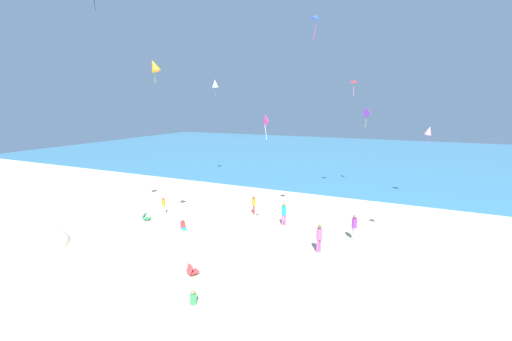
{
  "coord_description": "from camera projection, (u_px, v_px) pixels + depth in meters",
  "views": [
    {
      "loc": [
        7.99,
        -9.45,
        8.81
      ],
      "look_at": [
        0.0,
        8.22,
        4.87
      ],
      "focal_mm": 22.37,
      "sensor_mm": 36.0,
      "label": 1
    }
  ],
  "objects": [
    {
      "name": "ground_plane",
      "position": [
        266.0,
        234.0,
        22.35
      ],
      "size": [
        120.0,
        120.0,
        0.0
      ],
      "primitive_type": "plane",
      "color": "beige"
    },
    {
      "name": "kite_blue",
      "position": [
        316.0,
        17.0,
        18.96
      ],
      "size": [
        0.49,
        0.65,
        1.43
      ],
      "rotation": [
        0.0,
        0.0,
        4.72
      ],
      "color": "blue"
    },
    {
      "name": "kite_pink",
      "position": [
        429.0,
        131.0,
        28.78
      ],
      "size": [
        0.96,
        0.9,
        1.63
      ],
      "rotation": [
        0.0,
        0.0,
        1.06
      ],
      "color": "pink"
    },
    {
      "name": "person_5",
      "position": [
        183.0,
        225.0,
        23.2
      ],
      "size": [
        0.65,
        0.56,
        0.72
      ],
      "rotation": [
        0.0,
        0.0,
        5.72
      ],
      "color": "red",
      "rests_on": "ground_plane"
    },
    {
      "name": "kite_purple",
      "position": [
        366.0,
        113.0,
        33.04
      ],
      "size": [
        0.75,
        0.8,
        2.01
      ],
      "rotation": [
        0.0,
        0.0,
        5.3
      ],
      "color": "purple"
    },
    {
      "name": "kite_orange",
      "position": [
        154.0,
        66.0,
        19.62
      ],
      "size": [
        0.9,
        0.74,
        1.47
      ],
      "rotation": [
        0.0,
        0.0,
        1.81
      ],
      "color": "orange"
    },
    {
      "name": "person_3",
      "position": [
        254.0,
        204.0,
        26.26
      ],
      "size": [
        0.42,
        0.42,
        1.54
      ],
      "rotation": [
        0.0,
        0.0,
        0.54
      ],
      "color": "red",
      "rests_on": "ground_plane"
    },
    {
      "name": "person_0",
      "position": [
        164.0,
        204.0,
        26.35
      ],
      "size": [
        0.4,
        0.4,
        1.42
      ],
      "rotation": [
        0.0,
        0.0,
        2.48
      ],
      "color": "white",
      "rests_on": "ground_plane"
    },
    {
      "name": "person_2",
      "position": [
        284.0,
        213.0,
        23.73
      ],
      "size": [
        0.47,
        0.47,
        1.73
      ],
      "rotation": [
        0.0,
        0.0,
        2.1
      ],
      "color": "#D8599E",
      "rests_on": "ground_plane"
    },
    {
      "name": "beach_chair_mid_beach",
      "position": [
        192.0,
        270.0,
        16.82
      ],
      "size": [
        0.73,
        0.75,
        0.62
      ],
      "rotation": [
        0.0,
        0.0,
        1.05
      ],
      "color": "#D13D3D",
      "rests_on": "ground_plane"
    },
    {
      "name": "person_4",
      "position": [
        354.0,
        226.0,
        21.14
      ],
      "size": [
        0.49,
        0.49,
        1.75
      ],
      "rotation": [
        0.0,
        0.0,
        0.68
      ],
      "color": "white",
      "rests_on": "ground_plane"
    },
    {
      "name": "dune_mound",
      "position": [
        24.0,
        242.0,
        20.97
      ],
      "size": [
        6.46,
        4.52,
        1.51
      ],
      "primitive_type": "ellipsoid",
      "color": "beige",
      "rests_on": "ground_plane"
    },
    {
      "name": "kite_red",
      "position": [
        354.0,
        82.0,
        29.49
      ],
      "size": [
        0.74,
        0.71,
        1.45
      ],
      "rotation": [
        0.0,
        0.0,
        3.79
      ],
      "color": "red"
    },
    {
      "name": "kite_magenta",
      "position": [
        266.0,
        122.0,
        18.96
      ],
      "size": [
        0.54,
        0.44,
        1.44
      ],
      "rotation": [
        0.0,
        0.0,
        2.39
      ],
      "color": "#DB3DA8"
    },
    {
      "name": "kite_white",
      "position": [
        215.0,
        84.0,
        37.2
      ],
      "size": [
        1.07,
        1.05,
        1.84
      ],
      "rotation": [
        0.0,
        0.0,
        0.99
      ],
      "color": "white"
    },
    {
      "name": "ocean_water",
      "position": [
        351.0,
        154.0,
        59.26
      ],
      "size": [
        120.0,
        60.0,
        0.05
      ],
      "primitive_type": "cube",
      "color": "teal",
      "rests_on": "ground_plane"
    },
    {
      "name": "person_6",
      "position": [
        319.0,
        237.0,
        19.37
      ],
      "size": [
        0.48,
        0.48,
        1.74
      ],
      "rotation": [
        0.0,
        0.0,
        5.68
      ],
      "color": "#D8599E",
      "rests_on": "ground_plane"
    },
    {
      "name": "beach_chair_far_right",
      "position": [
        146.0,
        217.0,
        25.0
      ],
      "size": [
        0.7,
        0.66,
        0.58
      ],
      "rotation": [
        0.0,
        0.0,
        0.26
      ],
      "color": "#2D9956",
      "rests_on": "ground_plane"
    },
    {
      "name": "person_1",
      "position": [
        194.0,
        298.0,
        14.44
      ],
      "size": [
        0.44,
        0.6,
        0.67
      ],
      "rotation": [
        0.0,
        0.0,
        1.89
      ],
      "color": "green",
      "rests_on": "ground_plane"
    }
  ]
}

